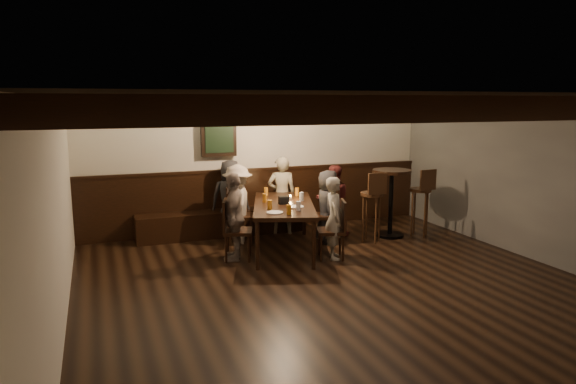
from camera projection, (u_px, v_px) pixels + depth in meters
name	position (u px, v px, depth m)	size (l,w,h in m)	color
room	(268.00, 182.00, 8.20)	(7.00, 7.00, 7.00)	black
dining_table	(284.00, 207.00, 8.09)	(1.51, 2.22, 0.76)	black
chair_left_near	(240.00, 226.00, 8.57)	(0.56, 0.56, 0.97)	black
chair_left_far	(237.00, 241.00, 7.69)	(0.53, 0.53, 0.91)	black
chair_right_near	(326.00, 225.00, 8.63)	(0.55, 0.55, 0.95)	black
chair_right_far	(332.00, 241.00, 7.75)	(0.51, 0.51, 0.89)	black
person_bench_left	(230.00, 198.00, 8.94)	(0.66, 0.43, 1.36)	#27272A
person_bench_centre	(282.00, 195.00, 9.12)	(0.51, 0.33, 1.39)	gray
person_bench_right	(333.00, 200.00, 9.02)	(0.61, 0.47, 1.25)	#5B201F
person_left_near	(238.00, 204.00, 8.51)	(0.86, 0.49, 1.33)	#A3978A
person_left_far	(234.00, 216.00, 7.62)	(0.77, 0.32, 1.32)	gray
person_right_near	(328.00, 207.00, 8.58)	(0.60, 0.39, 1.23)	#29292B
person_right_far	(334.00, 218.00, 7.69)	(0.45, 0.30, 1.25)	gray
pint_a	(266.00, 191.00, 8.74)	(0.07, 0.07, 0.14)	#BF7219
pint_b	(297.00, 192.00, 8.71)	(0.07, 0.07, 0.14)	#BF7219
pint_c	(265.00, 198.00, 8.15)	(0.07, 0.07, 0.14)	#BF7219
pint_d	(302.00, 197.00, 8.27)	(0.07, 0.07, 0.14)	silver
pint_e	(270.00, 205.00, 7.61)	(0.07, 0.07, 0.14)	#BF7219
pint_f	(298.00, 206.00, 7.53)	(0.07, 0.07, 0.14)	silver
pint_g	(289.00, 210.00, 7.28)	(0.07, 0.07, 0.14)	#BF7219
plate_near	(275.00, 213.00, 7.38)	(0.24, 0.24, 0.01)	white
plate_far	(296.00, 207.00, 7.79)	(0.24, 0.24, 0.01)	white
condiment_caddy	(284.00, 200.00, 8.02)	(0.15, 0.10, 0.12)	black
candle	(290.00, 198.00, 8.37)	(0.05, 0.05, 0.05)	beige
high_top_table	(391.00, 193.00, 8.93)	(0.67, 0.67, 1.18)	black
bar_stool_left	(371.00, 216.00, 8.62)	(0.38, 0.39, 1.20)	#311A0F
bar_stool_right	(420.00, 211.00, 9.01)	(0.38, 0.40, 1.20)	#311A0F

